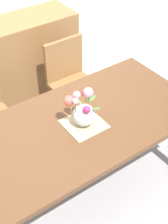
{
  "coord_description": "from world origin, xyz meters",
  "views": [
    {
      "loc": [
        -1.03,
        -1.5,
        2.43
      ],
      "look_at": [
        0.02,
        -0.03,
        0.88
      ],
      "focal_mm": 53.75,
      "sensor_mm": 36.0,
      "label": 1
    }
  ],
  "objects": [
    {
      "name": "chair_right",
      "position": [
        0.45,
        0.81,
        0.52
      ],
      "size": [
        0.42,
        0.42,
        0.9
      ],
      "rotation": [
        0.0,
        0.0,
        3.14
      ],
      "color": "olive",
      "rests_on": "ground_plane"
    },
    {
      "name": "placemat",
      "position": [
        0.02,
        -0.03,
        0.76
      ],
      "size": [
        0.28,
        0.28,
        0.01
      ],
      "primitive_type": "cube",
      "color": "tan",
      "rests_on": "dining_table"
    },
    {
      "name": "dresser",
      "position": [
        0.07,
        1.33,
        0.5
      ],
      "size": [
        1.4,
        0.47,
        1.0
      ],
      "color": "olive",
      "rests_on": "ground_plane"
    },
    {
      "name": "ground_plane",
      "position": [
        0.0,
        0.0,
        0.0
      ],
      "size": [
        12.0,
        12.0,
        0.0
      ],
      "primitive_type": "plane",
      "color": "#939399"
    },
    {
      "name": "dining_table",
      "position": [
        0.0,
        0.0,
        0.68
      ],
      "size": [
        1.85,
        0.93,
        0.76
      ],
      "color": "brown",
      "rests_on": "ground_plane"
    },
    {
      "name": "flower_vase",
      "position": [
        0.02,
        -0.02,
        0.89
      ],
      "size": [
        0.25,
        0.21,
        0.28
      ],
      "color": "silver",
      "rests_on": "placemat"
    }
  ]
}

